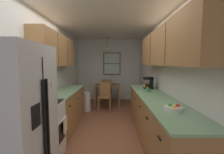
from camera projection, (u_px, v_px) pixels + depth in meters
ground_plane at (107, 123)px, 3.99m from camera, size 12.00×12.00×0.00m
wall_left at (53, 74)px, 3.89m from camera, size 0.10×9.00×2.55m
wall_right at (160, 74)px, 3.87m from camera, size 0.10×9.00×2.55m
wall_back at (109, 70)px, 6.52m from camera, size 4.40×0.10×2.55m
ceiling_slab at (106, 21)px, 3.76m from camera, size 4.40×9.00×0.08m
refrigerator at (10, 126)px, 1.63m from camera, size 0.77×0.80×1.74m
stove_range at (40, 131)px, 2.42m from camera, size 0.66×0.66×1.10m
microwave_over_range at (29, 58)px, 2.32m from camera, size 0.39×0.59×0.32m
counter_left at (65, 109)px, 3.68m from camera, size 0.64×1.87×0.90m
upper_cabinets_left at (56, 50)px, 3.51m from camera, size 0.33×1.95×0.70m
counter_right at (155, 119)px, 3.02m from camera, size 0.64×3.22×0.90m
upper_cabinets_right at (165, 47)px, 2.85m from camera, size 0.33×2.90×0.70m
dining_table at (107, 88)px, 5.63m from camera, size 0.91×0.72×0.76m
dining_chair_near at (105, 95)px, 5.07m from camera, size 0.41×0.41×0.90m
dining_chair_far at (107, 89)px, 6.21m from camera, size 0.40×0.40×0.90m
pendant_light at (107, 49)px, 5.50m from camera, size 0.24×0.24×0.54m
back_window at (112, 64)px, 6.42m from camera, size 0.72×0.05×0.93m
trash_bin at (86, 102)px, 4.97m from camera, size 0.28×0.28×0.60m
storage_canister at (53, 91)px, 2.98m from camera, size 0.13×0.13×0.19m
dish_towel at (65, 125)px, 2.58m from camera, size 0.02×0.16×0.24m
coffee_maker at (149, 83)px, 3.87m from camera, size 0.22×0.18×0.29m
mug_by_coffeemaker at (145, 85)px, 4.16m from camera, size 0.11×0.07×0.09m
mug_spare at (148, 90)px, 3.45m from camera, size 0.12×0.08×0.10m
fruit_bowl at (174, 108)px, 2.07m from camera, size 0.24×0.24×0.09m
table_serving_bowl at (105, 84)px, 5.59m from camera, size 0.18×0.18×0.06m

